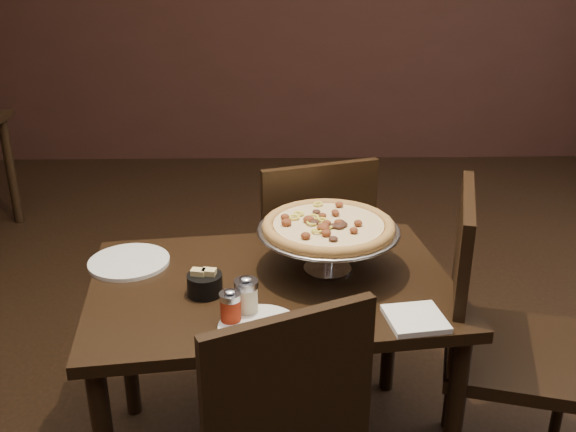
{
  "coord_description": "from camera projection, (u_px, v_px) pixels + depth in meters",
  "views": [
    {
      "loc": [
        -0.04,
        -1.62,
        1.61
      ],
      "look_at": [
        -0.0,
        0.15,
        0.87
      ],
      "focal_mm": 40.0,
      "sensor_mm": 36.0,
      "label": 1
    }
  ],
  "objects": [
    {
      "name": "room",
      "position": [
        315.0,
        40.0,
        1.6
      ],
      "size": [
        6.04,
        7.04,
        2.84
      ],
      "color": "black",
      "rests_on": "ground"
    },
    {
      "name": "dining_table",
      "position": [
        272.0,
        307.0,
        1.98
      ],
      "size": [
        1.17,
        0.86,
        0.68
      ],
      "rotation": [
        0.0,
        0.0,
        0.13
      ],
      "color": "black",
      "rests_on": "ground"
    },
    {
      "name": "pizza_stand",
      "position": [
        328.0,
        227.0,
        1.96
      ],
      "size": [
        0.44,
        0.44,
        0.18
      ],
      "color": "silver",
      "rests_on": "dining_table"
    },
    {
      "name": "parmesan_shaker",
      "position": [
        246.0,
        296.0,
        1.75
      ],
      "size": [
        0.07,
        0.07,
        0.12
      ],
      "color": "#F6EDBF",
      "rests_on": "dining_table"
    },
    {
      "name": "pepper_flake_shaker",
      "position": [
        230.0,
        307.0,
        1.71
      ],
      "size": [
        0.06,
        0.06,
        0.1
      ],
      "color": "#9C200E",
      "rests_on": "dining_table"
    },
    {
      "name": "packet_caddy",
      "position": [
        205.0,
        283.0,
        1.86
      ],
      "size": [
        0.1,
        0.1,
        0.08
      ],
      "rotation": [
        0.0,
        0.0,
        -0.19
      ],
      "color": "black",
      "rests_on": "dining_table"
    },
    {
      "name": "napkin_stack",
      "position": [
        415.0,
        319.0,
        1.73
      ],
      "size": [
        0.17,
        0.17,
        0.02
      ],
      "primitive_type": "cube",
      "rotation": [
        0.0,
        0.0,
        0.15
      ],
      "color": "white",
      "rests_on": "dining_table"
    },
    {
      "name": "plate_left",
      "position": [
        129.0,
        262.0,
        2.05
      ],
      "size": [
        0.26,
        0.26,
        0.01
      ],
      "primitive_type": "cylinder",
      "color": "white",
      "rests_on": "dining_table"
    },
    {
      "name": "plate_near",
      "position": [
        259.0,
        327.0,
        1.7
      ],
      "size": [
        0.22,
        0.22,
        0.01
      ],
      "primitive_type": "cylinder",
      "color": "white",
      "rests_on": "dining_table"
    },
    {
      "name": "serving_spatula",
      "position": [
        330.0,
        231.0,
        1.94
      ],
      "size": [
        0.14,
        0.14,
        0.02
      ],
      "rotation": [
        0.0,
        0.0,
        -0.3
      ],
      "color": "silver",
      "rests_on": "pizza_stand"
    },
    {
      "name": "chair_far",
      "position": [
        307.0,
        259.0,
        2.48
      ],
      "size": [
        0.54,
        0.54,
        0.92
      ],
      "rotation": [
        0.0,
        0.0,
        3.46
      ],
      "color": "black",
      "rests_on": "ground"
    },
    {
      "name": "chair_side",
      "position": [
        497.0,
        333.0,
        1.96
      ],
      "size": [
        0.55,
        0.55,
        0.96
      ],
      "rotation": [
        0.0,
        0.0,
        1.3
      ],
      "color": "black",
      "rests_on": "ground"
    }
  ]
}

